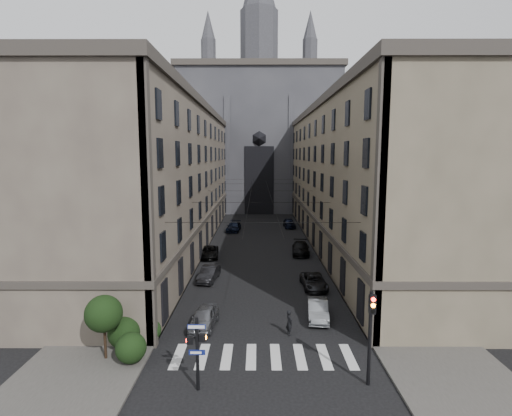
{
  "coord_description": "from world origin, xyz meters",
  "views": [
    {
      "loc": [
        -0.38,
        -18.07,
        12.31
      ],
      "look_at": [
        -0.47,
        10.11,
        8.53
      ],
      "focal_mm": 28.0,
      "sensor_mm": 36.0,
      "label": 1
    }
  ],
  "objects_px": {
    "car_left_near": "(204,318)",
    "gothic_tower": "(259,130)",
    "traffic_light_right": "(371,327)",
    "car_left_far": "(234,227)",
    "car_left_midfar": "(209,252)",
    "car_right_midnear": "(314,281)",
    "car_right_midfar": "(301,248)",
    "car_left_midnear": "(209,274)",
    "pedestrian_signal_left": "(197,348)",
    "car_right_near": "(318,310)",
    "pedestrian": "(289,322)",
    "car_right_far": "(289,223)"
  },
  "relations": [
    {
      "from": "car_left_near",
      "to": "car_right_midfar",
      "type": "bearing_deg",
      "value": 72.52
    },
    {
      "from": "car_left_near",
      "to": "car_left_midnear",
      "type": "relative_size",
      "value": 0.97
    },
    {
      "from": "car_left_midfar",
      "to": "car_right_midnear",
      "type": "relative_size",
      "value": 1.03
    },
    {
      "from": "car_left_midnear",
      "to": "pedestrian",
      "type": "bearing_deg",
      "value": -52.3
    },
    {
      "from": "car_left_near",
      "to": "car_right_midfar",
      "type": "xyz_separation_m",
      "value": [
        9.22,
        21.13,
        0.04
      ]
    },
    {
      "from": "car_left_midfar",
      "to": "car_right_far",
      "type": "height_order",
      "value": "car_right_far"
    },
    {
      "from": "traffic_light_right",
      "to": "car_right_far",
      "type": "xyz_separation_m",
      "value": [
        -0.56,
        46.76,
        -2.52
      ]
    },
    {
      "from": "pedestrian_signal_left",
      "to": "car_left_far",
      "type": "height_order",
      "value": "pedestrian_signal_left"
    },
    {
      "from": "gothic_tower",
      "to": "pedestrian_signal_left",
      "type": "bearing_deg",
      "value": -92.74
    },
    {
      "from": "gothic_tower",
      "to": "car_left_near",
      "type": "xyz_separation_m",
      "value": [
        -4.2,
        -65.74,
        -17.1
      ]
    },
    {
      "from": "pedestrian_signal_left",
      "to": "car_left_midfar",
      "type": "relative_size",
      "value": 0.84
    },
    {
      "from": "car_left_far",
      "to": "car_right_midfar",
      "type": "bearing_deg",
      "value": -53.89
    },
    {
      "from": "car_left_midnear",
      "to": "car_right_midnear",
      "type": "distance_m",
      "value": 10.24
    },
    {
      "from": "pedestrian",
      "to": "car_right_midfar",
      "type": "bearing_deg",
      "value": -28.47
    },
    {
      "from": "gothic_tower",
      "to": "car_right_near",
      "type": "distance_m",
      "value": 66.58
    },
    {
      "from": "car_left_far",
      "to": "gothic_tower",
      "type": "bearing_deg",
      "value": 86.57
    },
    {
      "from": "car_left_near",
      "to": "car_left_midfar",
      "type": "xyz_separation_m",
      "value": [
        -2.0,
        19.55,
        -0.04
      ]
    },
    {
      "from": "gothic_tower",
      "to": "pedestrian",
      "type": "bearing_deg",
      "value": -88.45
    },
    {
      "from": "pedestrian",
      "to": "car_left_midnear",
      "type": "bearing_deg",
      "value": 10.07
    },
    {
      "from": "car_left_near",
      "to": "car_right_midfar",
      "type": "relative_size",
      "value": 0.8
    },
    {
      "from": "car_right_midfar",
      "to": "car_right_far",
      "type": "distance_m",
      "value": 18.33
    },
    {
      "from": "car_left_midfar",
      "to": "car_left_near",
      "type": "bearing_deg",
      "value": -88.32
    },
    {
      "from": "gothic_tower",
      "to": "pedestrian_signal_left",
      "type": "height_order",
      "value": "gothic_tower"
    },
    {
      "from": "car_left_midfar",
      "to": "car_right_midfar",
      "type": "distance_m",
      "value": 11.33
    },
    {
      "from": "car_right_midnear",
      "to": "car_right_midfar",
      "type": "bearing_deg",
      "value": 86.79
    },
    {
      "from": "car_right_near",
      "to": "traffic_light_right",
      "type": "bearing_deg",
      "value": -75.38
    },
    {
      "from": "car_left_far",
      "to": "car_right_midfar",
      "type": "xyz_separation_m",
      "value": [
        9.22,
        -15.07,
        0.01
      ]
    },
    {
      "from": "car_right_far",
      "to": "car_left_near",
      "type": "bearing_deg",
      "value": -105.92
    },
    {
      "from": "car_left_midfar",
      "to": "car_right_near",
      "type": "relative_size",
      "value": 1.12
    },
    {
      "from": "gothic_tower",
      "to": "car_left_midfar",
      "type": "bearing_deg",
      "value": -97.65
    },
    {
      "from": "car_left_far",
      "to": "pedestrian",
      "type": "xyz_separation_m",
      "value": [
        6.02,
        -37.42,
        0.15
      ]
    },
    {
      "from": "traffic_light_right",
      "to": "car_right_midfar",
      "type": "height_order",
      "value": "traffic_light_right"
    },
    {
      "from": "car_right_near",
      "to": "car_right_midnear",
      "type": "relative_size",
      "value": 0.93
    },
    {
      "from": "traffic_light_right",
      "to": "car_left_far",
      "type": "bearing_deg",
      "value": 102.7
    },
    {
      "from": "car_left_midfar",
      "to": "car_right_near",
      "type": "xyz_separation_m",
      "value": [
        10.4,
        -18.03,
        0.04
      ]
    },
    {
      "from": "car_right_midnear",
      "to": "pedestrian",
      "type": "bearing_deg",
      "value": -110.07
    },
    {
      "from": "car_left_near",
      "to": "gothic_tower",
      "type": "bearing_deg",
      "value": 92.43
    },
    {
      "from": "car_left_near",
      "to": "car_right_midnear",
      "type": "relative_size",
      "value": 0.9
    },
    {
      "from": "car_left_far",
      "to": "car_right_far",
      "type": "relative_size",
      "value": 1.12
    },
    {
      "from": "car_right_far",
      "to": "pedestrian",
      "type": "height_order",
      "value": "pedestrian"
    },
    {
      "from": "gothic_tower",
      "to": "car_left_far",
      "type": "bearing_deg",
      "value": -98.09
    },
    {
      "from": "car_left_midnear",
      "to": "pedestrian",
      "type": "distance_m",
      "value": 13.74
    },
    {
      "from": "car_left_midfar",
      "to": "pedestrian_signal_left",
      "type": "bearing_deg",
      "value": -88.53
    },
    {
      "from": "pedestrian_signal_left",
      "to": "car_left_midnear",
      "type": "height_order",
      "value": "pedestrian_signal_left"
    },
    {
      "from": "car_right_midfar",
      "to": "pedestrian",
      "type": "relative_size",
      "value": 2.92
    },
    {
      "from": "pedestrian",
      "to": "pedestrian_signal_left",
      "type": "bearing_deg",
      "value": 120.33
    },
    {
      "from": "gothic_tower",
      "to": "traffic_light_right",
      "type": "height_order",
      "value": "gothic_tower"
    },
    {
      "from": "pedestrian_signal_left",
      "to": "car_right_midfar",
      "type": "relative_size",
      "value": 0.78
    },
    {
      "from": "car_left_midfar",
      "to": "car_right_midfar",
      "type": "height_order",
      "value": "car_right_midfar"
    },
    {
      "from": "pedestrian_signal_left",
      "to": "car_right_far",
      "type": "relative_size",
      "value": 0.89
    }
  ]
}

